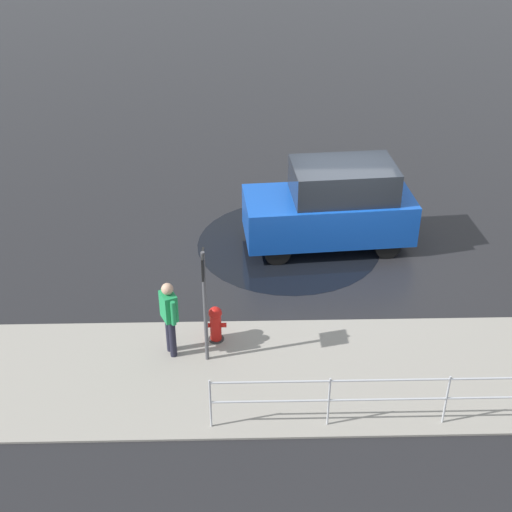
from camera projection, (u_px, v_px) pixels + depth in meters
The scene contains 8 objects.
ground_plane at pixel (343, 254), 16.73m from camera, with size 60.00×60.00×0.00m, color black.
kerb_strip at pixel (372, 372), 13.15m from camera, with size 24.00×3.20×0.04m, color gray.
moving_hatchback at pixel (332, 206), 16.60m from camera, with size 4.03×2.02×2.06m.
fire_hydrant at pixel (216, 325), 13.76m from camera, with size 0.42×0.31×0.80m.
pedestrian at pixel (169, 314), 13.12m from camera, with size 0.37×0.53×1.62m.
metal_railing at pixel (448, 392), 11.68m from camera, with size 7.84×0.04×1.05m.
sign_post at pixel (204, 292), 12.64m from camera, with size 0.07×0.44×2.40m.
puddle_patch at pixel (288, 244), 17.13m from camera, with size 4.38×4.38×0.01m, color black.
Camera 1 is at (2.38, 14.20, 8.76)m, focal length 50.00 mm.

